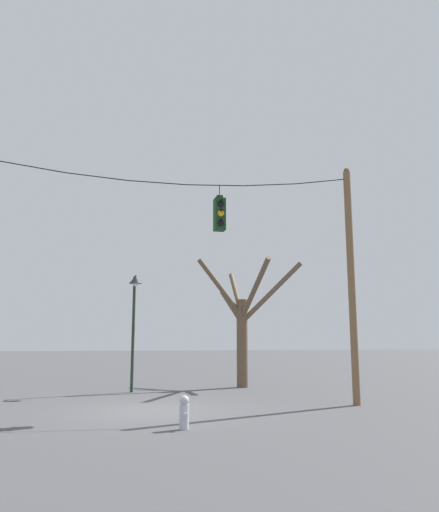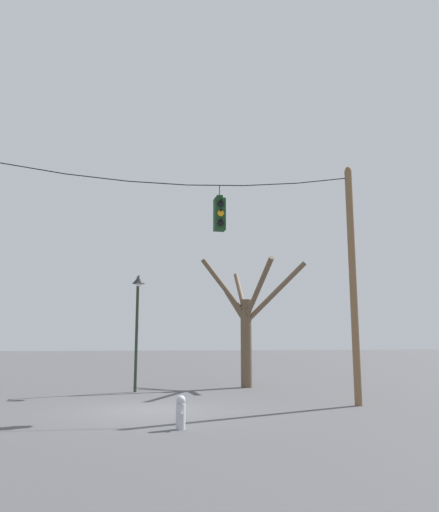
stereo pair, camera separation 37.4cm
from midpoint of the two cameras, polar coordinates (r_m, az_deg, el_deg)
name	(u,v)px [view 1 (the left image)]	position (r m, az deg, el deg)	size (l,w,h in m)	color
ground_plane	(152,411)	(15.25, -8.44, -17.08)	(200.00, 200.00, 0.00)	#4C4C4F
utility_pole_right	(351,282)	(16.83, 14.23, -2.91)	(0.24, 0.24, 7.80)	brown
span_wire	(158,176)	(15.71, -7.72, 9.02)	(12.78, 0.03, 0.64)	black
traffic_light_near_left_pole	(220,214)	(15.69, -0.68, 4.81)	(0.34, 0.58, 1.46)	#143819
street_lamp	(134,302)	(20.36, -10.21, -5.25)	(0.51, 0.87, 4.61)	#233323
bare_tree	(243,320)	(22.51, 2.24, -7.29)	(4.75, 5.55, 5.66)	brown
fire_hydrant	(184,412)	(11.96, -4.99, -17.36)	(0.22, 0.30, 0.75)	silver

